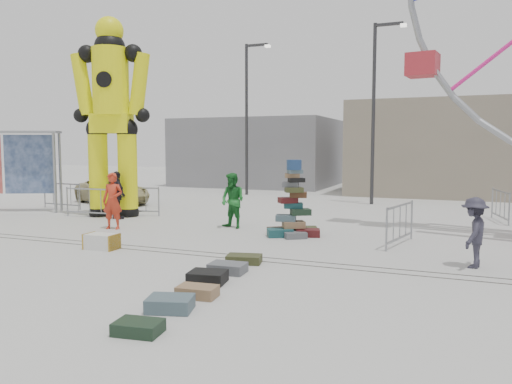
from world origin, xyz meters
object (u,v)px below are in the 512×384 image
at_px(crash_test_dummy, 111,109).
at_px(banner_scaffold, 2,151).
at_px(lamp_post_right, 376,104).
at_px(pedestrian_red, 113,201).
at_px(pedestrian_green, 233,201).
at_px(suitcase_tower, 293,215).
at_px(barricade_wheel_front, 400,224).
at_px(barricade_wheel_back, 500,206).
at_px(lamp_post_left, 248,111).
at_px(pedestrian_grey, 474,233).
at_px(pedestrian_black, 117,195).
at_px(steamer_trunk, 102,242).
at_px(barricade_dummy_a, 62,196).
at_px(barricade_dummy_b, 90,203).
at_px(barricade_dummy_c, 133,201).
at_px(parked_suv, 112,191).

relative_size(crash_test_dummy, banner_scaffold, 1.73).
relative_size(lamp_post_right, pedestrian_red, 4.48).
distance_m(lamp_post_right, pedestrian_green, 9.67).
height_order(suitcase_tower, barricade_wheel_front, suitcase_tower).
relative_size(lamp_post_right, barricade_wheel_back, 4.00).
bearing_deg(pedestrian_green, barricade_wheel_front, 8.53).
distance_m(lamp_post_left, pedestrian_grey, 17.49).
xyz_separation_m(suitcase_tower, pedestrian_red, (-5.65, -1.00, 0.27)).
bearing_deg(pedestrian_black, steamer_trunk, 147.18).
height_order(barricade_dummy_a, pedestrian_red, pedestrian_red).
bearing_deg(banner_scaffold, pedestrian_black, -23.43).
bearing_deg(lamp_post_left, pedestrian_red, -88.05).
distance_m(barricade_dummy_b, barricade_dummy_c, 1.56).
bearing_deg(barricade_dummy_c, lamp_post_left, 70.79).
height_order(pedestrian_green, parked_suv, pedestrian_green).
bearing_deg(crash_test_dummy, pedestrian_black, -61.40).
bearing_deg(barricade_wheel_back, barricade_dummy_c, -85.55).
bearing_deg(banner_scaffold, barricade_dummy_b, -23.58).
xyz_separation_m(steamer_trunk, barricade_dummy_a, (-7.03, 6.12, 0.36)).
xyz_separation_m(barricade_dummy_c, barricade_wheel_front, (9.93, -2.03, 0.00)).
xyz_separation_m(lamp_post_left, crash_test_dummy, (-1.41, -9.59, -0.52)).
height_order(banner_scaffold, pedestrian_green, banner_scaffold).
bearing_deg(pedestrian_black, lamp_post_right, -110.10).
distance_m(lamp_post_left, crash_test_dummy, 9.71).
bearing_deg(barricade_dummy_b, suitcase_tower, -8.43).
distance_m(lamp_post_left, pedestrian_red, 12.50).
bearing_deg(pedestrian_red, barricade_dummy_a, 134.58).
relative_size(pedestrian_red, parked_suv, 0.42).
relative_size(suitcase_tower, pedestrian_red, 1.24).
height_order(suitcase_tower, crash_test_dummy, crash_test_dummy).
height_order(crash_test_dummy, pedestrian_black, crash_test_dummy).
bearing_deg(suitcase_tower, barricade_wheel_front, -29.26).
height_order(crash_test_dummy, barricade_dummy_b, crash_test_dummy).
xyz_separation_m(pedestrian_black, pedestrian_grey, (11.68, -3.07, -0.10)).
bearing_deg(pedestrian_green, suitcase_tower, 3.07).
bearing_deg(barricade_wheel_back, pedestrian_black, -81.67).
bearing_deg(barricade_dummy_b, steamer_trunk, -49.78).
distance_m(suitcase_tower, pedestrian_red, 5.74).
xyz_separation_m(banner_scaffold, pedestrian_red, (6.62, -1.73, -1.52)).
bearing_deg(barricade_dummy_b, barricade_dummy_a, 147.14).
distance_m(barricade_dummy_b, pedestrian_black, 1.25).
relative_size(barricade_dummy_b, pedestrian_black, 1.16).
bearing_deg(pedestrian_grey, crash_test_dummy, -93.38).
height_order(barricade_dummy_c, pedestrian_red, pedestrian_red).
distance_m(barricade_wheel_back, pedestrian_green, 9.37).
relative_size(banner_scaffold, barricade_wheel_front, 2.17).
bearing_deg(barricade_wheel_front, pedestrian_green, 93.70).
xyz_separation_m(crash_test_dummy, pedestrian_grey, (12.25, -3.63, -3.20)).
relative_size(barricade_dummy_b, barricade_dummy_c, 1.00).
distance_m(steamer_trunk, pedestrian_black, 5.43).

